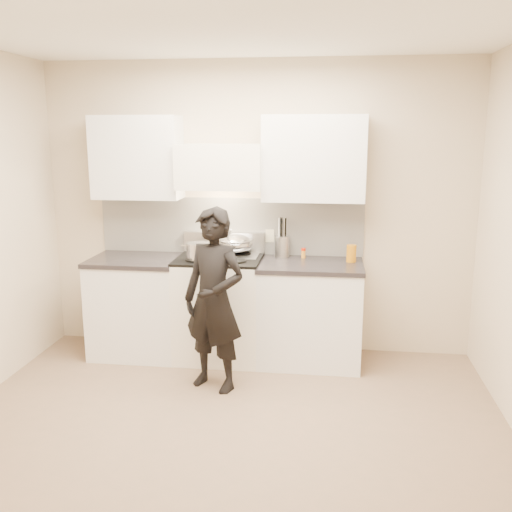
% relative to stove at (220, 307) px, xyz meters
% --- Properties ---
extents(ground_plane, '(4.00, 4.00, 0.00)m').
position_rel_stove_xyz_m(ground_plane, '(0.30, -1.42, -0.47)').
color(ground_plane, '#7E624B').
extents(room_shell, '(4.04, 3.54, 2.70)m').
position_rel_stove_xyz_m(room_shell, '(0.24, -1.05, 1.12)').
color(room_shell, beige).
rests_on(room_shell, ground).
extents(stove, '(0.76, 0.65, 0.96)m').
position_rel_stove_xyz_m(stove, '(0.00, 0.00, 0.00)').
color(stove, white).
rests_on(stove, ground).
extents(counter_right, '(0.92, 0.67, 0.92)m').
position_rel_stove_xyz_m(counter_right, '(0.83, 0.00, -0.01)').
color(counter_right, white).
rests_on(counter_right, ground).
extents(counter_left, '(0.82, 0.67, 0.92)m').
position_rel_stove_xyz_m(counter_left, '(-0.78, 0.00, -0.01)').
color(counter_left, white).
rests_on(counter_left, ground).
extents(wok, '(0.33, 0.41, 0.27)m').
position_rel_stove_xyz_m(wok, '(0.13, 0.13, 0.57)').
color(wok, silver).
rests_on(wok, stove).
extents(stock_pot, '(0.30, 0.26, 0.14)m').
position_rel_stove_xyz_m(stock_pot, '(-0.15, -0.14, 0.56)').
color(stock_pot, silver).
rests_on(stock_pot, stove).
extents(utensil_crock, '(0.14, 0.14, 0.36)m').
position_rel_stove_xyz_m(utensil_crock, '(0.55, 0.23, 0.56)').
color(utensil_crock, '#BABABA').
rests_on(utensil_crock, counter_right).
extents(spice_jar, '(0.04, 0.04, 0.09)m').
position_rel_stove_xyz_m(spice_jar, '(0.75, 0.19, 0.49)').
color(spice_jar, orange).
rests_on(spice_jar, counter_right).
extents(oil_glass, '(0.09, 0.09, 0.15)m').
position_rel_stove_xyz_m(oil_glass, '(1.18, 0.09, 0.52)').
color(oil_glass, '#BF710B').
rests_on(oil_glass, counter_right).
extents(person, '(0.64, 0.54, 1.48)m').
position_rel_stove_xyz_m(person, '(0.09, -0.65, 0.27)').
color(person, black).
rests_on(person, ground).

